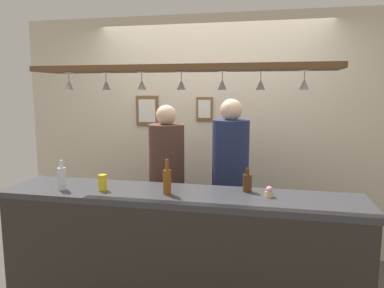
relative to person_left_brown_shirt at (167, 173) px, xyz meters
The scene contains 19 objects.
back_wall 0.82m from the person_left_brown_shirt, 65.26° to the left, with size 4.40×0.06×2.60m, color beige.
bar_counter 1.02m from the person_left_brown_shirt, 70.94° to the right, with size 2.70×0.55×1.03m.
overhead_glass_rack 1.23m from the person_left_brown_shirt, 66.00° to the right, with size 2.20×0.36×0.04m, color brown.
hanging_wineglass_far_left 1.26m from the person_left_brown_shirt, 125.46° to the right, with size 0.07×0.07×0.13m.
hanging_wineglass_left 1.11m from the person_left_brown_shirt, 112.79° to the right, with size 0.07×0.07×0.13m.
hanging_wineglass_center_left 1.12m from the person_left_brown_shirt, 87.42° to the right, with size 0.07×0.07×0.13m.
hanging_wineglass_center 1.12m from the person_left_brown_shirt, 65.34° to the right, with size 0.07×0.07×0.13m.
hanging_wineglass_center_right 1.25m from the person_left_brown_shirt, 48.18° to the right, with size 0.07×0.07×0.13m.
hanging_wineglass_right 1.39m from the person_left_brown_shirt, 36.40° to the right, with size 0.07×0.07×0.13m.
hanging_wineglass_far_right 1.62m from the person_left_brown_shirt, 32.19° to the right, with size 0.07×0.07×0.13m.
person_left_brown_shirt is the anchor object (origin of this frame).
person_middle_navy_shirt 0.61m from the person_left_brown_shirt, ahead, with size 0.34×0.34×1.71m.
bottle_beer_brown_stubby 1.02m from the person_left_brown_shirt, 37.19° to the right, with size 0.07×0.07×0.18m.
bottle_soda_clear 1.05m from the person_left_brown_shirt, 123.94° to the right, with size 0.06×0.06×0.23m.
bottle_beer_amber_tall 0.85m from the person_left_brown_shirt, 73.56° to the right, with size 0.06×0.06×0.26m.
drink_can 0.87m from the person_left_brown_shirt, 108.26° to the right, with size 0.07×0.07×0.12m, color yellow.
cupcake 1.21m from the person_left_brown_shirt, 36.63° to the right, with size 0.06×0.06×0.08m.
picture_frame_crest 0.91m from the person_left_brown_shirt, 68.79° to the left, with size 0.18×0.02×0.26m.
picture_frame_caricature 0.95m from the person_left_brown_shirt, 122.74° to the left, with size 0.26×0.02×0.34m.
Camera 1 is at (0.65, -2.89, 1.78)m, focal length 33.99 mm.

